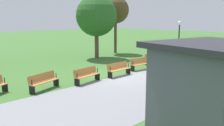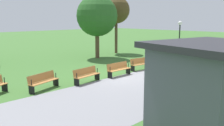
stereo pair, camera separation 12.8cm
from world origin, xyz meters
name	(u,v)px [view 1 (the left image)]	position (x,y,z in m)	size (l,w,h in m)	color
ground_plane	(119,76)	(0.00, 0.00, 0.00)	(120.00, 120.00, 0.00)	#3D6B2D
path_paving	(153,83)	(0.00, 2.76, 0.00)	(30.46, 5.72, 0.01)	gray
bench_0	(162,55)	(-7.72, -1.65, 0.48)	(1.95, 1.19, 0.89)	#B27538
bench_1	(155,59)	(-5.23, -0.78, 0.48)	(1.98, 0.97, 0.89)	#B27538
bench_2	(141,63)	(-2.64, -0.25, 0.48)	(1.97, 0.73, 0.89)	#B27538
bench_3	(119,69)	(0.00, -0.07, 0.48)	(1.92, 0.47, 0.89)	#B27538
bench_4	(87,75)	(2.64, -0.25, 0.48)	(1.97, 0.73, 0.89)	#B27538
bench_5	(44,81)	(5.23, -0.78, 0.48)	(1.98, 0.97, 0.89)	#B27538
person_seated	(156,57)	(-5.14, -0.65, 0.64)	(0.43, 0.58, 1.20)	#2D3347
tree_0	(115,10)	(-7.74, -7.83, 4.71)	(2.94, 2.94, 6.22)	brown
tree_1	(96,16)	(-4.04, -6.81, 4.07)	(3.94, 3.94, 6.05)	brown
lamp_post	(179,34)	(-6.45, 0.70, 2.56)	(0.32, 0.32, 3.63)	black
trash_bin	(178,54)	(-9.81, -1.25, 0.39)	(0.47, 0.47, 0.77)	#2D512D
kiosk	(213,88)	(3.90, 7.81, 1.57)	(4.41, 4.00, 3.08)	#4C515B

